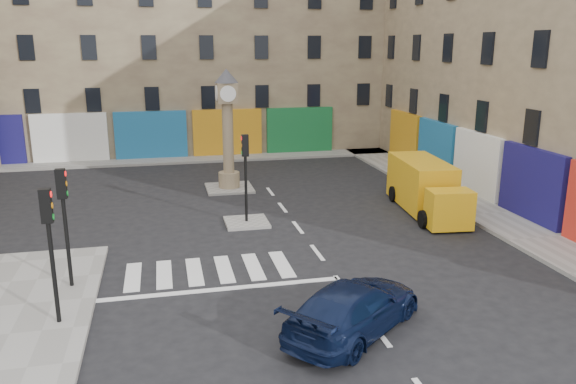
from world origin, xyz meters
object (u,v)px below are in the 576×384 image
object	(u,v)px
clock_pillar	(228,122)
yellow_van	(426,187)
traffic_light_left_near	(49,235)
traffic_light_island	(245,164)
navy_sedan	(354,307)
traffic_light_left_far	(64,209)

from	to	relation	value
clock_pillar	yellow_van	size ratio (longest dim) A/B	0.96
traffic_light_left_near	traffic_light_island	world-z (taller)	traffic_light_left_near
yellow_van	clock_pillar	bearing A→B (deg)	150.02
navy_sedan	yellow_van	size ratio (longest dim) A/B	0.75
navy_sedan	traffic_light_island	bearing A→B (deg)	-31.81
traffic_light_island	navy_sedan	world-z (taller)	traffic_light_island
traffic_light_island	clock_pillar	bearing A→B (deg)	90.00
traffic_light_island	navy_sedan	xyz separation A→B (m)	(1.37, -9.80, -1.90)
traffic_light_left_near	yellow_van	distance (m)	16.59
traffic_light_left_far	navy_sedan	world-z (taller)	traffic_light_left_far
navy_sedan	traffic_light_left_far	bearing A→B (deg)	20.38
traffic_light_island	yellow_van	xyz separation A→B (m)	(8.23, 0.07, -1.48)
traffic_light_left_near	clock_pillar	xyz separation A→B (m)	(6.30, 13.80, 0.93)
traffic_light_left_near	traffic_light_left_far	size ratio (longest dim) A/B	1.00
navy_sedan	yellow_van	world-z (taller)	yellow_van
traffic_light_left_near	navy_sedan	world-z (taller)	traffic_light_left_near
traffic_light_left_near	clock_pillar	bearing A→B (deg)	65.45
traffic_light_left_far	clock_pillar	size ratio (longest dim) A/B	0.61
traffic_light_left_far	clock_pillar	distance (m)	13.05
traffic_light_island	clock_pillar	xyz separation A→B (m)	(0.00, 6.00, 0.96)
navy_sedan	clock_pillar	bearing A→B (deg)	-34.81
traffic_light_left_near	traffic_light_left_far	distance (m)	2.40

